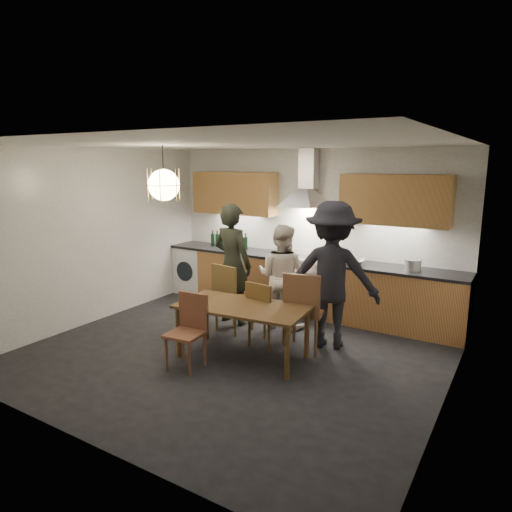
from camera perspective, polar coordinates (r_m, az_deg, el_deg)
The scene contains 17 objects.
ground at distance 5.96m, azimuth -2.70°, elevation -11.96°, with size 5.00×5.00×0.00m, color black.
room_shell at distance 5.50m, azimuth -2.87°, elevation 4.54°, with size 5.02×4.52×2.61m.
counter_run at distance 7.41m, azimuth 5.90°, elevation -3.56°, with size 5.00×0.62×0.90m.
range_stove at distance 7.41m, azimuth 5.71°, elevation -3.61°, with size 0.90×0.60×0.92m.
wall_fixtures at distance 7.28m, azimuth 6.36°, elevation 7.54°, with size 4.30×0.54×1.10m.
pendant_lamp at distance 6.01m, azimuth -11.45°, elevation 8.69°, with size 0.43×0.43×0.70m.
dining_table at distance 5.62m, azimuth -1.72°, elevation -6.95°, with size 1.66×0.95×0.67m.
chair_back_left at distance 6.46m, azimuth -3.32°, elevation -4.71°, with size 0.52×0.52×1.00m.
chair_back_mid at distance 5.93m, azimuth 0.87°, elevation -6.83°, with size 0.45×0.45×0.89m.
chair_back_right at distance 5.82m, azimuth 5.95°, elevation -6.32°, with size 0.56×0.56×1.04m.
chair_front at distance 5.48m, azimuth -8.35°, elevation -8.60°, with size 0.43×0.43×0.88m.
person_left at distance 6.77m, azimuth -2.93°, elevation -1.05°, with size 0.66×0.43×1.80m, color black.
person_mid at distance 6.65m, azimuth 3.18°, elevation -2.53°, with size 0.74×0.58×1.52m, color silver.
person_right at distance 5.98m, azimuth 9.46°, elevation -2.37°, with size 1.23×0.71×1.91m, color black.
mixing_bowl at distance 6.91m, azimuth 12.11°, elevation -0.68°, with size 0.33×0.33×0.08m, color #BABABE.
stock_pot at distance 6.71m, azimuth 19.02°, elevation -1.13°, with size 0.22×0.22×0.16m, color silver.
wine_bottles at distance 8.06m, azimuth -3.42°, elevation 2.03°, with size 0.77×0.07×0.28m.
Camera 1 is at (3.07, -4.52, 2.39)m, focal length 32.00 mm.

